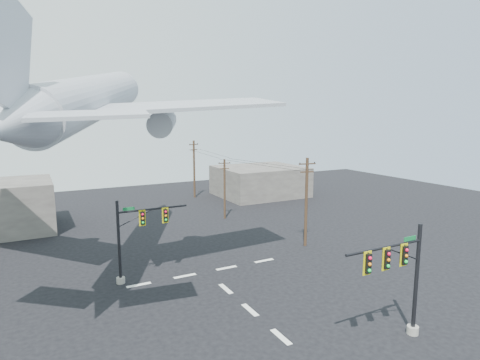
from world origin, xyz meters
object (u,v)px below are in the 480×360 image
signal_mast_far (134,238)px  utility_pole_c (194,168)px  signal_mast_near (401,278)px  utility_pole_a (306,200)px  airliner (91,100)px  utility_pole_b (225,188)px

signal_mast_far → utility_pole_c: (17.19, 30.50, 1.34)m
signal_mast_near → utility_pole_a: bearing=70.8°
signal_mast_near → airliner: size_ratio=0.22×
signal_mast_near → utility_pole_b: size_ratio=0.89×
signal_mast_near → utility_pole_c: size_ratio=0.75×
airliner → utility_pole_c: bearing=-11.7°
signal_mast_far → utility_pole_b: utility_pole_b is taller
utility_pole_b → airliner: bearing=-135.7°
signal_mast_near → airliner: airliner is taller
signal_mast_near → airliner: (-14.51, 19.61, 10.95)m
utility_pole_c → airliner: bearing=-147.0°
signal_mast_far → signal_mast_near: bearing=-53.9°
signal_mast_far → utility_pole_b: size_ratio=0.87×
airliner → utility_pole_b: bearing=-32.0°
signal_mast_near → airliner: bearing=126.5°
signal_mast_near → utility_pole_a: utility_pole_a is taller
utility_pole_c → signal_mast_near: bearing=-117.7°
utility_pole_b → airliner: 24.25m
signal_mast_far → utility_pole_a: size_ratio=0.74×
signal_mast_near → utility_pole_b: utility_pole_b is taller
utility_pole_a → utility_pole_b: (-2.66, 14.36, -0.71)m
utility_pole_b → utility_pole_c: size_ratio=0.84×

